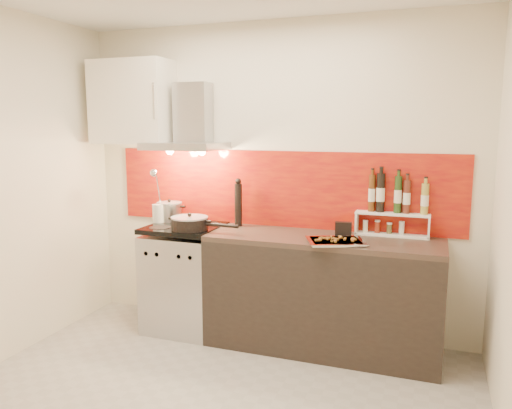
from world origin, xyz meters
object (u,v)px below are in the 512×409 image
at_px(pepper_mill, 238,203).
at_px(baking_tray, 336,241).
at_px(range_stove, 186,279).
at_px(stock_pot, 170,211).
at_px(counter, 322,293).
at_px(saute_pan, 190,223).

xyz_separation_m(pepper_mill, baking_tray, (0.90, -0.35, -0.18)).
relative_size(range_stove, stock_pot, 4.05).
bearing_deg(pepper_mill, range_stove, -156.32).
xyz_separation_m(counter, pepper_mill, (-0.78, 0.18, 0.65)).
distance_m(counter, saute_pan, 1.20).
xyz_separation_m(range_stove, baking_tray, (1.32, -0.16, 0.47)).
bearing_deg(baking_tray, counter, 126.56).
bearing_deg(baking_tray, saute_pan, 178.49).
bearing_deg(pepper_mill, counter, -13.03).
relative_size(counter, baking_tray, 3.63).
bearing_deg(baking_tray, stock_pot, 168.24).
height_order(range_stove, pepper_mill, pepper_mill).
bearing_deg(counter, range_stove, -179.77).
relative_size(pepper_mill, baking_tray, 0.83).
distance_m(stock_pot, baking_tray, 1.59).
height_order(pepper_mill, baking_tray, pepper_mill).
xyz_separation_m(counter, stock_pot, (-1.43, 0.16, 0.54)).
distance_m(saute_pan, pepper_mill, 0.45).
height_order(saute_pan, baking_tray, saute_pan).
relative_size(counter, saute_pan, 3.07).
height_order(stock_pot, saute_pan, stock_pot).
bearing_deg(counter, saute_pan, -172.80).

